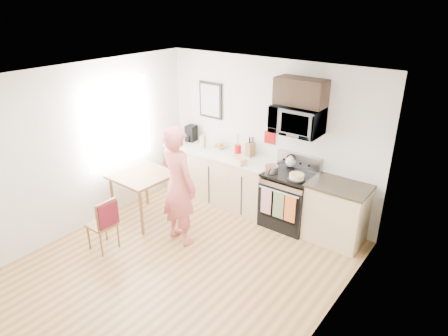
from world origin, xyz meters
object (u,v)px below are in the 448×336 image
Objects in this scene: range at (288,200)px; person at (178,186)px; chair at (106,219)px; cake at (297,177)px; dining_table at (142,179)px; microwave at (297,120)px.

range is 0.63× the size of person.
chair is 2.87m from cake.
chair reaches higher than dining_table.
person is at bearing -7.02° from dining_table.
microwave is 2.65m from dining_table.
cake is at bearing -39.41° from range.
microwave is at bearing 34.38° from dining_table.
cake is at bearing 26.98° from dining_table.
chair is (-1.73, -2.36, -1.22)m from microwave.
chair is 3.08× the size of cake.
dining_table is at bearing -145.62° from microwave.
cake is (1.91, 2.10, 0.42)m from chair.
range is at bearing 32.31° from dining_table.
cake is at bearing -54.10° from microwave.
range is at bearing 53.68° from chair.
dining_table is 2.48m from cake.
person is (-1.10, -1.49, -0.84)m from microwave.
microwave is at bearing 54.93° from chair.
person is 6.72× the size of cake.
range is 1.33× the size of dining_table.
person is at bearing -136.22° from cake.
range is 0.58m from cake.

